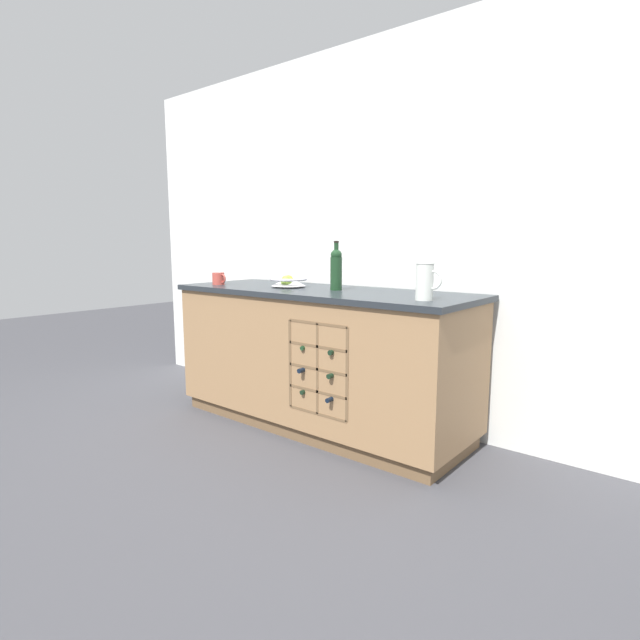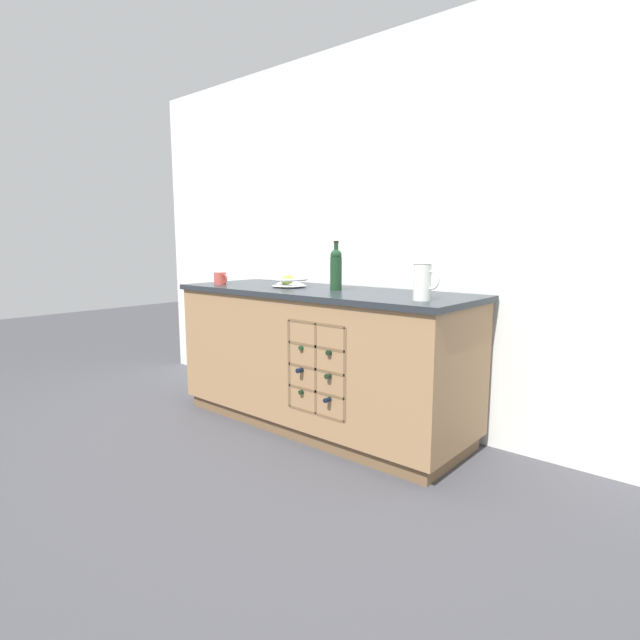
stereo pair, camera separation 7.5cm
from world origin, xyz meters
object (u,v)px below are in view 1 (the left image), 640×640
object	(u,v)px
white_pitcher	(425,281)
standing_wine_bottle	(336,268)
fruit_bowl	(288,281)
ceramic_mug	(219,279)

from	to	relation	value
white_pitcher	standing_wine_bottle	xyz separation A→B (m)	(-0.71, 0.16, 0.04)
fruit_bowl	ceramic_mug	xyz separation A→B (m)	(-0.54, -0.16, 0.00)
fruit_bowl	standing_wine_bottle	world-z (taller)	standing_wine_bottle
fruit_bowl	standing_wine_bottle	distance (m)	0.39
white_pitcher	fruit_bowl	bearing A→B (deg)	173.51
ceramic_mug	standing_wine_bottle	bearing A→B (deg)	12.00
white_pitcher	standing_wine_bottle	world-z (taller)	standing_wine_bottle
standing_wine_bottle	ceramic_mug	bearing A→B (deg)	-168.00
white_pitcher	standing_wine_bottle	bearing A→B (deg)	167.09
ceramic_mug	standing_wine_bottle	world-z (taller)	standing_wine_bottle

